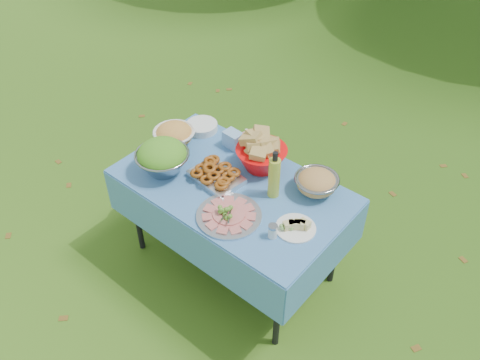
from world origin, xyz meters
name	(u,v)px	position (x,y,z in m)	size (l,w,h in m)	color
ground	(233,263)	(0.00, 0.00, 0.00)	(80.00, 80.00, 0.00)	#16380A
picnic_table	(233,226)	(0.00, 0.00, 0.38)	(1.46, 0.86, 0.76)	#7BC7ED
salad_bowl	(162,157)	(-0.43, -0.18, 0.87)	(0.34, 0.34, 0.23)	gray
pasta_bowl_white	(174,134)	(-0.58, 0.07, 0.84)	(0.28, 0.28, 0.16)	white
plate_stack	(202,127)	(-0.55, 0.31, 0.79)	(0.22, 0.22, 0.05)	white
wipes_box	(233,139)	(-0.25, 0.31, 0.82)	(0.13, 0.09, 0.11)	#83AEDE
sanitizer_bottle	(246,140)	(-0.16, 0.33, 0.85)	(0.06, 0.06, 0.17)	pink
bread_bowl	(261,153)	(0.03, 0.25, 0.87)	(0.33, 0.33, 0.22)	#F20A0B
pasta_bowl_steel	(317,182)	(0.43, 0.29, 0.83)	(0.27, 0.27, 0.14)	gray
fried_tray	(216,175)	(-0.11, -0.03, 0.80)	(0.33, 0.23, 0.08)	silver
charcuterie_platter	(229,211)	(0.17, -0.23, 0.81)	(0.39, 0.39, 0.09)	#B5B6BD
oil_bottle	(274,174)	(0.25, 0.09, 0.92)	(0.07, 0.07, 0.33)	gold
cheese_plate	(296,225)	(0.52, -0.06, 0.79)	(0.23, 0.23, 0.06)	white
shaker	(273,231)	(0.46, -0.19, 0.80)	(0.05, 0.05, 0.09)	silver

